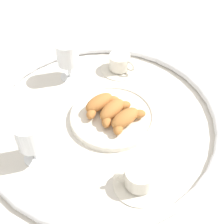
% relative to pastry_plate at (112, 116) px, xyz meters
% --- Properties ---
extents(ground_plane, '(2.20, 2.20, 0.00)m').
position_rel_pastry_plate_xyz_m(ground_plane, '(0.02, -0.03, -0.01)').
color(ground_plane, silver).
extents(table_chrome_rim, '(0.73, 0.73, 0.02)m').
position_rel_pastry_plate_xyz_m(table_chrome_rim, '(0.02, -0.03, 0.00)').
color(table_chrome_rim, silver).
rests_on(table_chrome_rim, ground_plane).
extents(pastry_plate, '(0.26, 0.26, 0.02)m').
position_rel_pastry_plate_xyz_m(pastry_plate, '(0.00, 0.00, 0.00)').
color(pastry_plate, silver).
rests_on(pastry_plate, ground_plane).
extents(croissant_large, '(0.12, 0.10, 0.04)m').
position_rel_pastry_plate_xyz_m(croissant_large, '(-0.01, -0.05, 0.03)').
color(croissant_large, '#AD6B33').
rests_on(croissant_large, pastry_plate).
extents(croissant_small, '(0.13, 0.09, 0.04)m').
position_rel_pastry_plate_xyz_m(croissant_small, '(0.00, 0.00, 0.03)').
color(croissant_small, '#AD6B33').
rests_on(croissant_small, pastry_plate).
extents(croissant_extra, '(0.13, 0.10, 0.04)m').
position_rel_pastry_plate_xyz_m(croissant_extra, '(0.01, 0.05, 0.03)').
color(croissant_extra, '#AD6B33').
rests_on(croissant_extra, pastry_plate).
extents(coffee_cup_near, '(0.14, 0.14, 0.06)m').
position_rel_pastry_plate_xyz_m(coffee_cup_near, '(-0.23, -0.07, 0.02)').
color(coffee_cup_near, silver).
rests_on(coffee_cup_near, ground_plane).
extents(coffee_cup_far, '(0.14, 0.14, 0.06)m').
position_rel_pastry_plate_xyz_m(coffee_cup_far, '(0.18, 0.15, 0.02)').
color(coffee_cup_far, silver).
rests_on(coffee_cup_far, ground_plane).
extents(juice_glass_left, '(0.08, 0.08, 0.14)m').
position_rel_pastry_plate_xyz_m(juice_glass_left, '(-0.13, -0.22, 0.08)').
color(juice_glass_left, white).
rests_on(juice_glass_left, ground_plane).
extents(juice_glass_right, '(0.08, 0.08, 0.14)m').
position_rel_pastry_plate_xyz_m(juice_glass_right, '(0.22, -0.14, 0.08)').
color(juice_glass_right, white).
rests_on(juice_glass_right, ground_plane).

